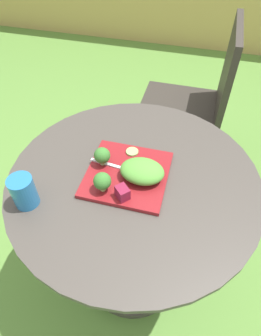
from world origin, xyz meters
TOP-DOWN VIEW (x-y plane):
  - ground_plane at (0.00, 0.00)m, footprint 12.00×12.00m
  - patio_table at (0.00, 0.00)m, footprint 0.80×0.80m
  - patio_chair at (0.16, 0.77)m, footprint 0.44×0.44m
  - salad_plate at (-0.02, -0.00)m, footprint 0.25×0.25m
  - drinking_glass at (-0.28, -0.17)m, footprint 0.07×0.07m
  - fork at (-0.06, 0.01)m, footprint 0.15×0.03m
  - lettuce_mound at (0.03, -0.01)m, footprint 0.14×0.11m
  - broccoli_floret_0 at (-0.07, -0.08)m, footprint 0.05×0.05m
  - broccoli_floret_1 at (-0.11, 0.02)m, footprint 0.05×0.05m
  - cucumber_slice_0 at (-0.03, 0.09)m, footprint 0.04×0.04m
  - beet_chunk_0 at (-0.01, -0.10)m, footprint 0.05×0.05m

SIDE VIEW (x-z plane):
  - ground_plane at x=0.00m, z-range 0.00..0.00m
  - patio_table at x=0.00m, z-range 0.07..0.77m
  - patio_chair at x=0.16m, z-range 0.08..0.98m
  - salad_plate at x=-0.02m, z-range 0.70..0.71m
  - fork at x=-0.06m, z-range 0.71..0.72m
  - cucumber_slice_0 at x=-0.03m, z-range 0.71..0.72m
  - beet_chunk_0 at x=-0.01m, z-range 0.71..0.75m
  - lettuce_mound at x=0.03m, z-range 0.71..0.77m
  - drinking_glass at x=-0.28m, z-range 0.69..0.80m
  - broccoli_floret_1 at x=-0.11m, z-range 0.72..0.78m
  - broccoli_floret_0 at x=-0.07m, z-range 0.72..0.78m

